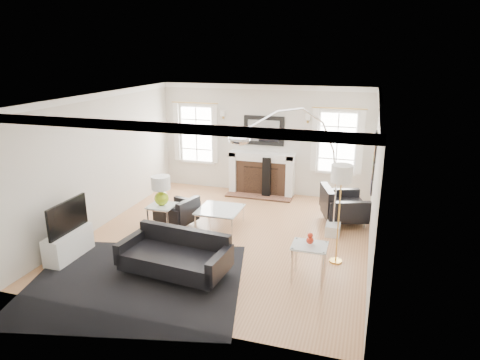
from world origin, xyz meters
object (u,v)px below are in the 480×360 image
(fireplace, at_px, (262,174))
(gourd_lamp, at_px, (161,189))
(sofa, at_px, (176,256))
(coffee_table, at_px, (220,210))
(armchair_left, at_px, (179,213))
(armchair_right, at_px, (341,207))
(arc_floor_lamp, at_px, (291,170))

(fireplace, relative_size, gourd_lamp, 2.76)
(sofa, height_order, coffee_table, sofa)
(armchair_left, bearing_deg, gourd_lamp, -120.57)
(armchair_right, bearing_deg, fireplace, 147.15)
(arc_floor_lamp, bearing_deg, coffee_table, 166.17)
(sofa, height_order, arc_floor_lamp, arc_floor_lamp)
(armchair_right, distance_m, gourd_lamp, 3.87)
(sofa, height_order, armchair_right, armchair_right)
(sofa, xyz_separation_m, armchair_left, (-0.82, 1.89, -0.03))
(armchair_left, bearing_deg, armchair_right, 19.95)
(armchair_right, xyz_separation_m, gourd_lamp, (-3.50, -1.55, 0.56))
(gourd_lamp, bearing_deg, arc_floor_lamp, 4.62)
(sofa, bearing_deg, fireplace, 85.78)
(coffee_table, distance_m, arc_floor_lamp, 1.95)
(armchair_left, bearing_deg, coffee_table, 16.05)
(sofa, xyz_separation_m, arc_floor_lamp, (1.57, 1.75, 1.15))
(armchair_left, relative_size, coffee_table, 1.05)
(sofa, bearing_deg, armchair_right, 51.40)
(fireplace, xyz_separation_m, armchair_left, (-1.15, -2.57, -0.25))
(armchair_left, relative_size, arc_floor_lamp, 0.34)
(sofa, distance_m, armchair_right, 3.95)
(gourd_lamp, distance_m, arc_floor_lamp, 2.67)
(armchair_left, xyz_separation_m, arc_floor_lamp, (2.39, -0.14, 1.18))
(fireplace, distance_m, armchair_right, 2.55)
(coffee_table, bearing_deg, armchair_left, -163.95)
(armchair_right, bearing_deg, coffee_table, -158.77)
(fireplace, relative_size, arc_floor_lamp, 0.62)
(fireplace, distance_m, coffee_table, 2.36)
(armchair_left, xyz_separation_m, armchair_right, (3.29, 1.19, 0.08))
(coffee_table, bearing_deg, sofa, -90.26)
(gourd_lamp, xyz_separation_m, arc_floor_lamp, (2.60, 0.21, 0.54))
(arc_floor_lamp, bearing_deg, armchair_left, 176.54)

